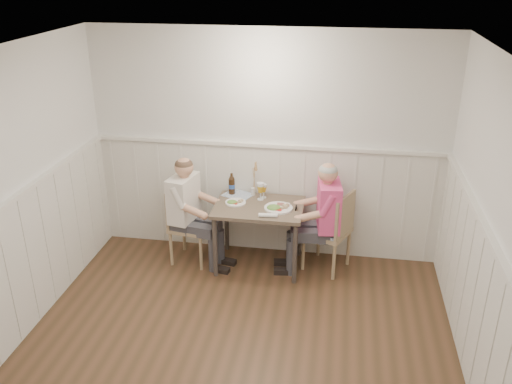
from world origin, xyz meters
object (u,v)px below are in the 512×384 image
diner_cream (188,219)px  grass_vase (253,179)px  chair_right (332,229)px  man_in_pink (324,227)px  chair_left (186,222)px  dining_table (259,214)px  beer_bottle (232,185)px

diner_cream → grass_vase: (0.69, 0.31, 0.40)m
diner_cream → grass_vase: 0.86m
chair_right → man_in_pink: bearing=-150.7°
chair_left → man_in_pink: size_ratio=0.69×
dining_table → man_in_pink: (0.72, 0.00, -0.10)m
grass_vase → diner_cream: bearing=-155.9°
chair_left → diner_cream: size_ratio=0.69×
chair_right → man_in_pink: (-0.09, -0.05, 0.04)m
man_in_pink → beer_bottle: size_ratio=5.13×
man_in_pink → diner_cream: 1.52m
diner_cream → beer_bottle: size_ratio=5.06×
dining_table → chair_right: chair_right is taller
chair_left → diner_cream: (0.03, -0.04, 0.06)m
chair_left → grass_vase: size_ratio=2.07×
diner_cream → grass_vase: diner_cream is taller
chair_left → man_in_pink: bearing=0.1°
chair_left → beer_bottle: 0.66m
grass_vase → beer_bottle: bearing=-178.5°
dining_table → diner_cream: diner_cream is taller
grass_vase → chair_right: bearing=-13.2°
man_in_pink → chair_right: bearing=29.3°
dining_table → chair_left: (-0.84, 0.00, -0.17)m
dining_table → chair_right: (0.81, 0.05, -0.15)m
dining_table → man_in_pink: size_ratio=0.74×
man_in_pink → grass_vase: 0.96m
man_in_pink → grass_vase: size_ratio=3.03×
diner_cream → beer_bottle: (0.45, 0.30, 0.32)m
beer_bottle → grass_vase: bearing=1.5°
dining_table → chair_right: bearing=3.9°
chair_right → grass_vase: size_ratio=2.16×
grass_vase → chair_left: bearing=-159.8°
chair_right → chair_left: bearing=-178.2°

